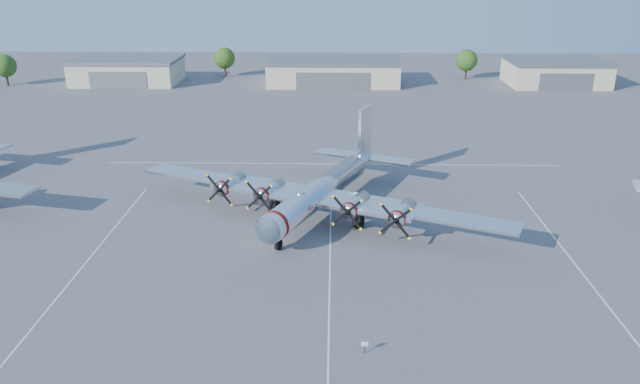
{
  "coord_description": "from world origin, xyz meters",
  "views": [
    {
      "loc": [
        0.24,
        -54.09,
        25.71
      ],
      "look_at": [
        -1.12,
        5.81,
        3.2
      ],
      "focal_mm": 35.0,
      "sensor_mm": 36.0,
      "label": 1
    }
  ],
  "objects_px": {
    "hangar_center": "(333,71)",
    "tree_east": "(467,60)",
    "hangar_east": "(555,72)",
    "tree_west": "(224,58)",
    "hangar_west": "(128,70)",
    "info_placard": "(365,345)",
    "tree_far_west": "(5,66)",
    "main_bomber_b29": "(322,214)"
  },
  "relations": [
    {
      "from": "hangar_west",
      "to": "tree_east",
      "type": "bearing_deg",
      "value": 4.6
    },
    {
      "from": "hangar_east",
      "to": "main_bomber_b29",
      "type": "distance_m",
      "value": 88.98
    },
    {
      "from": "hangar_center",
      "to": "tree_far_west",
      "type": "height_order",
      "value": "tree_far_west"
    },
    {
      "from": "hangar_center",
      "to": "tree_far_west",
      "type": "bearing_deg",
      "value": -176.76
    },
    {
      "from": "hangar_center",
      "to": "info_placard",
      "type": "relative_size",
      "value": 31.44
    },
    {
      "from": "hangar_center",
      "to": "info_placard",
      "type": "xyz_separation_m",
      "value": [
        2.5,
        -99.42,
        -2.07
      ]
    },
    {
      "from": "hangar_center",
      "to": "tree_east",
      "type": "relative_size",
      "value": 4.31
    },
    {
      "from": "hangar_west",
      "to": "info_placard",
      "type": "height_order",
      "value": "hangar_west"
    },
    {
      "from": "hangar_east",
      "to": "main_bomber_b29",
      "type": "bearing_deg",
      "value": -123.35
    },
    {
      "from": "tree_far_west",
      "to": "main_bomber_b29",
      "type": "height_order",
      "value": "tree_far_west"
    },
    {
      "from": "hangar_east",
      "to": "hangar_west",
      "type": "bearing_deg",
      "value": -180.0
    },
    {
      "from": "tree_east",
      "to": "hangar_east",
      "type": "bearing_deg",
      "value": -18.54
    },
    {
      "from": "hangar_east",
      "to": "tree_far_west",
      "type": "relative_size",
      "value": 3.1
    },
    {
      "from": "hangar_east",
      "to": "main_bomber_b29",
      "type": "xyz_separation_m",
      "value": [
        -48.89,
        -74.29,
        -2.71
      ]
    },
    {
      "from": "tree_far_west",
      "to": "tree_west",
      "type": "bearing_deg",
      "value": 14.93
    },
    {
      "from": "hangar_east",
      "to": "hangar_center",
      "type": "bearing_deg",
      "value": -180.0
    },
    {
      "from": "hangar_center",
      "to": "tree_far_west",
      "type": "distance_m",
      "value": 70.13
    },
    {
      "from": "hangar_center",
      "to": "tree_west",
      "type": "xyz_separation_m",
      "value": [
        -25.0,
        8.04,
        1.51
      ]
    },
    {
      "from": "hangar_east",
      "to": "main_bomber_b29",
      "type": "relative_size",
      "value": 0.5
    },
    {
      "from": "hangar_east",
      "to": "tree_west",
      "type": "bearing_deg",
      "value": 173.72
    },
    {
      "from": "tree_east",
      "to": "hangar_center",
      "type": "bearing_deg",
      "value": -168.62
    },
    {
      "from": "hangar_center",
      "to": "hangar_east",
      "type": "bearing_deg",
      "value": 0.0
    },
    {
      "from": "hangar_west",
      "to": "info_placard",
      "type": "distance_m",
      "value": 110.21
    },
    {
      "from": "hangar_east",
      "to": "tree_east",
      "type": "relative_size",
      "value": 3.1
    },
    {
      "from": "hangar_east",
      "to": "tree_east",
      "type": "height_order",
      "value": "tree_east"
    },
    {
      "from": "tree_east",
      "to": "info_placard",
      "type": "relative_size",
      "value": 7.3
    },
    {
      "from": "hangar_west",
      "to": "tree_east",
      "type": "distance_m",
      "value": 75.26
    },
    {
      "from": "hangar_center",
      "to": "hangar_east",
      "type": "height_order",
      "value": "same"
    },
    {
      "from": "hangar_center",
      "to": "hangar_east",
      "type": "relative_size",
      "value": 1.39
    },
    {
      "from": "tree_far_west",
      "to": "info_placard",
      "type": "distance_m",
      "value": 119.93
    },
    {
      "from": "hangar_center",
      "to": "tree_east",
      "type": "xyz_separation_m",
      "value": [
        30.0,
        6.04,
        1.51
      ]
    },
    {
      "from": "tree_far_west",
      "to": "main_bomber_b29",
      "type": "xyz_separation_m",
      "value": [
        69.11,
        -70.33,
        -4.22
      ]
    },
    {
      "from": "tree_west",
      "to": "tree_far_west",
      "type": "bearing_deg",
      "value": -165.07
    },
    {
      "from": "tree_far_west",
      "to": "tree_east",
      "type": "height_order",
      "value": "same"
    },
    {
      "from": "hangar_west",
      "to": "hangar_center",
      "type": "relative_size",
      "value": 0.79
    },
    {
      "from": "main_bomber_b29",
      "to": "info_placard",
      "type": "relative_size",
      "value": 45.55
    },
    {
      "from": "hangar_west",
      "to": "tree_far_west",
      "type": "distance_m",
      "value": 25.36
    },
    {
      "from": "tree_far_west",
      "to": "info_placard",
      "type": "relative_size",
      "value": 7.3
    },
    {
      "from": "hangar_east",
      "to": "info_placard",
      "type": "distance_m",
      "value": 109.36
    },
    {
      "from": "tree_west",
      "to": "info_placard",
      "type": "relative_size",
      "value": 7.3
    },
    {
      "from": "hangar_east",
      "to": "tree_east",
      "type": "distance_m",
      "value": 19.04
    },
    {
      "from": "hangar_east",
      "to": "info_placard",
      "type": "bearing_deg",
      "value": -114.59
    }
  ]
}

